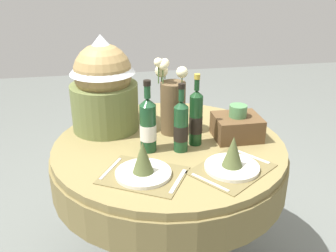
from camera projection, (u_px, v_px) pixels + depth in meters
dining_table at (169, 167)px, 1.97m from camera, size 1.18×1.18×0.77m
place_setting_left at (143, 166)px, 1.61m from camera, size 0.42×0.39×0.16m
place_setting_right at (232, 160)px, 1.66m from camera, size 0.43×0.41×0.16m
flower_vase at (172, 102)px, 1.97m from camera, size 0.17×0.16×0.40m
wine_bottle_left at (148, 125)px, 1.79m from camera, size 0.08×0.08×0.35m
wine_bottle_centre at (181, 126)px, 1.79m from camera, size 0.07×0.07×0.34m
wine_bottle_right at (196, 118)px, 1.85m from camera, size 0.07×0.07×0.36m
gift_tub_back_left at (103, 81)px, 1.98m from camera, size 0.35×0.35×0.50m
woven_basket_side_right at (237, 126)px, 1.95m from camera, size 0.23×0.20×0.18m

